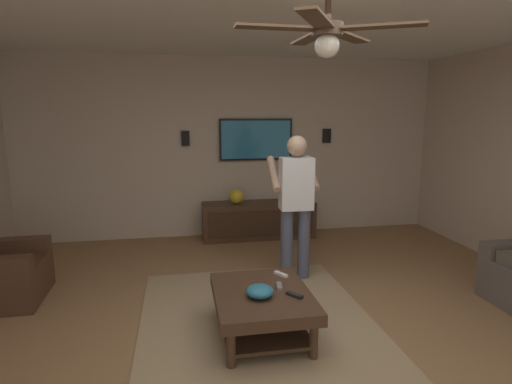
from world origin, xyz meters
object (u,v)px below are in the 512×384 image
object	(u,v)px
wall_speaker_right	(185,138)
wall_speaker_left	(327,136)
tv	(256,140)
vase_round	(237,196)
bowl	(260,291)
ceiling_fan	(327,34)
remote_white	(281,274)
remote_grey	(279,286)
remote_black	(294,295)
person_standing	(296,199)
coffee_table	(262,303)
media_console	(259,220)

from	to	relation	value
wall_speaker_right	wall_speaker_left	bearing A→B (deg)	-90.00
tv	vase_round	world-z (taller)	tv
bowl	ceiling_fan	bearing A→B (deg)	-141.44
remote_white	remote_grey	bearing A→B (deg)	133.68
remote_black	remote_grey	xyz separation A→B (m)	(0.20, 0.08, 0.00)
bowl	remote_black	bearing A→B (deg)	-98.27
person_standing	vase_round	xyz separation A→B (m)	(1.61, 0.44, -0.27)
remote_white	remote_black	distance (m)	0.46
tv	remote_black	bearing A→B (deg)	-4.83
ceiling_fan	coffee_table	bearing A→B (deg)	30.00
media_console	remote_white	world-z (taller)	media_console
media_console	remote_black	distance (m)	2.99
vase_round	remote_black	bearing A→B (deg)	-178.68
remote_grey	vase_round	distance (m)	2.75
coffee_table	remote_white	distance (m)	0.41
remote_white	wall_speaker_right	bearing A→B (deg)	-13.85
remote_white	remote_grey	xyz separation A→B (m)	(-0.26, 0.08, 0.00)
tv	remote_grey	world-z (taller)	tv
media_console	person_standing	size ratio (longest dim) A/B	1.04
vase_round	wall_speaker_left	distance (m)	1.74
wall_speaker_right	ceiling_fan	distance (m)	3.83
person_standing	bowl	bearing A→B (deg)	154.85
media_console	coffee_table	bearing A→B (deg)	-10.27
person_standing	wall_speaker_right	xyz separation A→B (m)	(1.90, 1.16, 0.58)
person_standing	bowl	xyz separation A→B (m)	(-1.29, 0.66, -0.48)
bowl	vase_round	xyz separation A→B (m)	(2.90, -0.21, 0.21)
ceiling_fan	remote_grey	bearing A→B (deg)	14.18
person_standing	wall_speaker_left	distance (m)	2.24
tv	person_standing	world-z (taller)	tv
tv	vase_round	size ratio (longest dim) A/B	5.09
tv	ceiling_fan	bearing A→B (deg)	-3.19
coffee_table	ceiling_fan	size ratio (longest dim) A/B	0.86
remote_white	wall_speaker_right	xyz separation A→B (m)	(2.77, 0.79, 1.10)
remote_black	wall_speaker_left	bearing A→B (deg)	-61.07
tv	wall_speaker_right	bearing A→B (deg)	-90.71
media_console	remote_white	size ratio (longest dim) A/B	11.33
remote_white	wall_speaker_right	size ratio (longest dim) A/B	0.68
bowl	ceiling_fan	size ratio (longest dim) A/B	0.19
wall_speaker_left	wall_speaker_right	xyz separation A→B (m)	(0.00, 2.20, -0.02)
vase_round	wall_speaker_right	distance (m)	1.15
bowl	coffee_table	bearing A→B (deg)	-22.35
remote_white	remote_grey	distance (m)	0.27
person_standing	wall_speaker_right	world-z (taller)	person_standing
person_standing	media_console	bearing A→B (deg)	5.56
tv	bowl	size ratio (longest dim) A/B	4.97
bowl	wall_speaker_right	bearing A→B (deg)	9.04
media_console	wall_speaker_right	xyz separation A→B (m)	(0.25, 1.06, 1.23)
bowl	vase_round	bearing A→B (deg)	-4.22
remote_white	vase_round	size ratio (longest dim) A/B	0.68
coffee_table	remote_black	distance (m)	0.30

